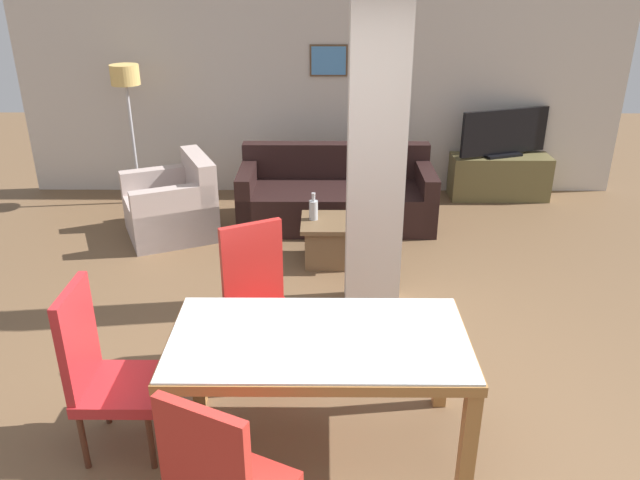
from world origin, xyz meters
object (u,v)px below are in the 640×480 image
(floor_lamp, at_px, (127,89))
(coffee_table, at_px, (331,240))
(dining_chair_head_left, at_px, (103,369))
(tv_stand, at_px, (499,177))
(dining_table, at_px, (319,360))
(sofa, at_px, (336,198))
(armchair, at_px, (174,208))
(tv_screen, at_px, (504,134))
(dining_chair_far_left, at_px, (259,298))
(bottle, at_px, (313,209))

(floor_lamp, bearing_deg, coffee_table, -35.01)
(dining_chair_head_left, xyz_separation_m, tv_stand, (3.37, 4.31, -0.28))
(dining_table, height_order, sofa, sofa)
(armchair, relative_size, tv_screen, 1.03)
(dining_table, distance_m, tv_screen, 4.82)
(dining_chair_far_left, bearing_deg, armchair, -91.10)
(dining_table, distance_m, bottle, 2.56)
(tv_screen, xyz_separation_m, floor_lamp, (-4.34, -0.20, 0.56))
(dining_chair_far_left, relative_size, coffee_table, 1.88)
(tv_stand, bearing_deg, coffee_table, -138.99)
(dining_table, bearing_deg, tv_stand, 63.48)
(dining_chair_head_left, relative_size, tv_stand, 0.90)
(tv_screen, bearing_deg, dining_chair_head_left, 32.18)
(sofa, bearing_deg, tv_stand, -158.50)
(dining_chair_head_left, xyz_separation_m, dining_chair_far_left, (0.81, 0.82, 0.00))
(floor_lamp, bearing_deg, dining_table, -62.04)
(sofa, height_order, bottle, sofa)
(dining_table, distance_m, coffee_table, 2.55)
(bottle, bearing_deg, sofa, 76.64)
(tv_screen, bearing_deg, armchair, -2.52)
(armchair, distance_m, bottle, 1.61)
(dining_table, bearing_deg, coffee_table, 87.95)
(dining_table, relative_size, bottle, 6.30)
(tv_stand, bearing_deg, sofa, -158.50)
(dining_chair_head_left, relative_size, armchair, 0.94)
(dining_chair_far_left, bearing_deg, tv_screen, -153.17)
(bottle, relative_size, tv_screen, 0.24)
(dining_chair_head_left, height_order, tv_stand, dining_chair_head_left)
(sofa, bearing_deg, bottle, 76.64)
(bottle, bearing_deg, tv_screen, 38.36)
(sofa, distance_m, tv_screen, 2.20)
(dining_table, height_order, coffee_table, dining_table)
(coffee_table, height_order, tv_screen, tv_screen)
(armchair, relative_size, coffee_table, 2.00)
(dining_chair_far_left, bearing_deg, dining_table, 90.00)
(coffee_table, xyz_separation_m, bottle, (-0.16, 0.03, 0.30))
(dining_chair_head_left, relative_size, dining_chair_far_left, 1.00)
(bottle, bearing_deg, floor_lamp, 143.54)
(dining_chair_head_left, bearing_deg, bottle, 155.75)
(tv_stand, bearing_deg, dining_chair_far_left, -126.30)
(coffee_table, distance_m, tv_stand, 2.73)
(tv_stand, bearing_deg, armchair, -162.74)
(armchair, relative_size, tv_stand, 0.95)
(dining_chair_head_left, xyz_separation_m, sofa, (1.38, 3.53, -0.27))
(sofa, height_order, tv_stand, sofa)
(bottle, bearing_deg, dining_table, -88.38)
(bottle, bearing_deg, tv_stand, 38.36)
(dining_chair_head_left, distance_m, coffee_table, 2.86)
(sofa, relative_size, coffee_table, 3.73)
(armchair, bearing_deg, tv_stand, -96.64)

